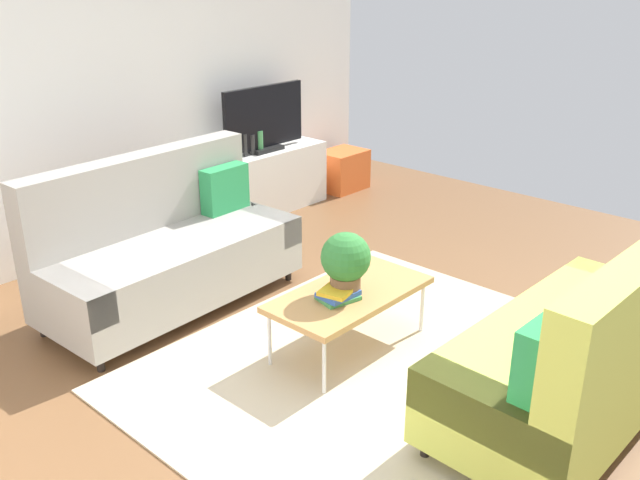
% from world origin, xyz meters
% --- Properties ---
extents(ground_plane, '(7.68, 7.68, 0.00)m').
position_xyz_m(ground_plane, '(0.00, 0.00, 0.00)').
color(ground_plane, brown).
extents(wall_far, '(6.40, 0.12, 2.90)m').
position_xyz_m(wall_far, '(0.00, 2.80, 1.45)').
color(wall_far, white).
rests_on(wall_far, ground_plane).
extents(area_rug, '(2.90, 2.20, 0.01)m').
position_xyz_m(area_rug, '(-0.01, -0.13, 0.01)').
color(area_rug, beige).
rests_on(area_rug, ground_plane).
extents(couch_beige, '(1.93, 0.92, 1.10)m').
position_xyz_m(couch_beige, '(-0.34, 1.49, 0.44)').
color(couch_beige, gray).
rests_on(couch_beige, ground_plane).
extents(couch_green, '(1.92, 0.89, 1.10)m').
position_xyz_m(couch_green, '(0.33, -1.35, 0.44)').
color(couch_green, '#C1CC51').
rests_on(couch_green, ground_plane).
extents(coffee_table, '(1.10, 0.56, 0.42)m').
position_xyz_m(coffee_table, '(0.04, 0.07, 0.39)').
color(coffee_table, '#B7844C').
rests_on(coffee_table, ground_plane).
extents(tv_console, '(1.40, 0.44, 0.64)m').
position_xyz_m(tv_console, '(1.55, 2.46, 0.32)').
color(tv_console, silver).
rests_on(tv_console, ground_plane).
extents(tv, '(1.00, 0.20, 0.64)m').
position_xyz_m(tv, '(1.55, 2.44, 0.95)').
color(tv, black).
rests_on(tv, tv_console).
extents(storage_trunk, '(0.52, 0.40, 0.44)m').
position_xyz_m(storage_trunk, '(2.65, 2.36, 0.22)').
color(storage_trunk, orange).
rests_on(storage_trunk, ground_plane).
extents(potted_plant, '(0.32, 0.32, 0.42)m').
position_xyz_m(potted_plant, '(-0.01, 0.06, 0.65)').
color(potted_plant, brown).
rests_on(potted_plant, coffee_table).
extents(table_book_0, '(0.28, 0.23, 0.03)m').
position_xyz_m(table_book_0, '(-0.09, 0.05, 0.43)').
color(table_book_0, '#3F8C4C').
rests_on(table_book_0, coffee_table).
extents(table_book_1, '(0.25, 0.20, 0.03)m').
position_xyz_m(table_book_1, '(-0.09, 0.05, 0.46)').
color(table_book_1, '#3359B2').
rests_on(table_book_1, table_book_0).
extents(table_book_2, '(0.27, 0.23, 0.03)m').
position_xyz_m(table_book_2, '(-0.09, 0.05, 0.49)').
color(table_book_2, gold).
rests_on(table_book_2, table_book_1).
extents(vase_0, '(0.10, 0.10, 0.12)m').
position_xyz_m(vase_0, '(0.97, 2.51, 0.70)').
color(vase_0, silver).
rests_on(vase_0, tv_console).
extents(vase_1, '(0.09, 0.09, 0.14)m').
position_xyz_m(vase_1, '(1.12, 2.51, 0.71)').
color(vase_1, silver).
rests_on(vase_1, tv_console).
extents(bottle_0, '(0.04, 0.04, 0.22)m').
position_xyz_m(bottle_0, '(1.27, 2.42, 0.75)').
color(bottle_0, '#262626').
rests_on(bottle_0, tv_console).
extents(bottle_1, '(0.05, 0.05, 0.20)m').
position_xyz_m(bottle_1, '(1.36, 2.42, 0.74)').
color(bottle_1, '#262626').
rests_on(bottle_1, tv_console).
extents(bottle_2, '(0.06, 0.06, 0.22)m').
position_xyz_m(bottle_2, '(1.47, 2.42, 0.75)').
color(bottle_2, '#3F8C4C').
rests_on(bottle_2, tv_console).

